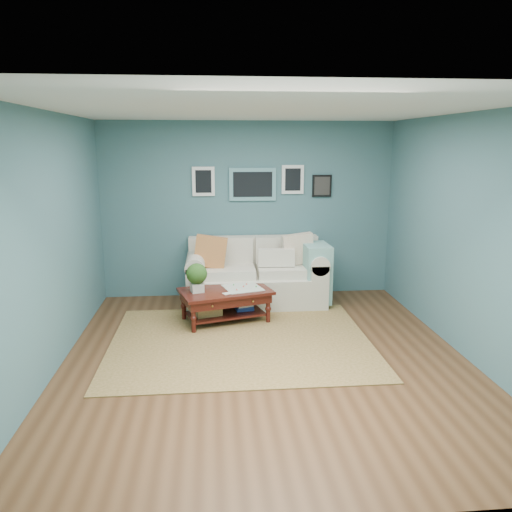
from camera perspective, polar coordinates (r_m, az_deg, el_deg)
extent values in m
plane|color=brown|center=(5.73, 1.10, -11.60)|extent=(5.00, 5.00, 0.00)
plane|color=white|center=(5.23, 1.23, 16.43)|extent=(5.00, 5.00, 0.00)
cube|color=#436A73|center=(7.78, -0.88, 5.26)|extent=(4.50, 0.02, 2.70)
cube|color=#436A73|center=(2.93, 6.59, -7.56)|extent=(4.50, 0.02, 2.70)
cube|color=#436A73|center=(5.55, -22.63, 1.23)|extent=(0.02, 5.00, 2.70)
cube|color=#436A73|center=(6.00, 23.07, 1.99)|extent=(0.02, 5.00, 2.70)
cube|color=#5F989F|center=(7.72, -0.39, 8.19)|extent=(0.72, 0.03, 0.50)
cube|color=black|center=(7.70, -0.38, 8.18)|extent=(0.60, 0.01, 0.38)
cube|color=white|center=(7.69, -6.03, 8.48)|extent=(0.34, 0.03, 0.44)
cube|color=white|center=(7.79, 4.22, 8.71)|extent=(0.34, 0.03, 0.44)
cube|color=black|center=(7.88, 7.54, 7.96)|extent=(0.30, 0.03, 0.34)
cube|color=brown|center=(6.17, -1.77, -9.71)|extent=(3.13, 2.51, 0.01)
cube|color=beige|center=(7.52, -0.06, -3.78)|extent=(1.52, 0.94, 0.45)
cube|color=beige|center=(7.75, -0.30, 0.40)|extent=(1.99, 0.24, 0.51)
cube|color=beige|center=(7.47, -6.87, -3.14)|extent=(0.26, 0.94, 0.66)
cube|color=beige|center=(7.62, 6.61, -2.81)|extent=(0.26, 0.94, 0.66)
cylinder|color=beige|center=(7.38, -6.93, -0.67)|extent=(0.28, 0.94, 0.28)
cylinder|color=beige|center=(7.54, 6.67, -0.38)|extent=(0.28, 0.94, 0.28)
cube|color=beige|center=(7.36, -3.17, -1.80)|extent=(0.77, 0.60, 0.14)
cube|color=beige|center=(7.43, 3.11, -1.66)|extent=(0.77, 0.60, 0.14)
cube|color=beige|center=(7.59, -3.28, 0.68)|extent=(0.77, 0.13, 0.38)
cube|color=beige|center=(7.65, 2.81, 0.80)|extent=(0.77, 0.13, 0.38)
cube|color=#DA6B3A|center=(7.29, -5.22, 0.50)|extent=(0.52, 0.18, 0.51)
cube|color=silver|center=(7.48, 4.83, 0.81)|extent=(0.50, 0.19, 0.49)
cube|color=beige|center=(7.32, 2.35, -0.18)|extent=(0.53, 0.13, 0.26)
cube|color=#7EBAB0|center=(7.46, 6.84, -1.89)|extent=(0.36, 0.59, 0.85)
cube|color=#34120A|center=(6.72, -3.52, -4.04)|extent=(1.33, 0.99, 0.04)
cube|color=#34120A|center=(6.75, -3.52, -4.68)|extent=(1.23, 0.90, 0.12)
cube|color=#34120A|center=(6.82, -3.49, -6.56)|extent=(1.11, 0.77, 0.02)
sphere|color=gold|center=(6.38, -5.01, -5.74)|extent=(0.03, 0.03, 0.03)
sphere|color=gold|center=(6.55, -0.34, -5.20)|extent=(0.03, 0.03, 0.03)
cylinder|color=#34120A|center=(6.42, -7.16, -7.04)|extent=(0.06, 0.06, 0.40)
cylinder|color=#34120A|center=(6.72, 1.40, -6.01)|extent=(0.06, 0.06, 0.40)
cylinder|color=#34120A|center=(6.91, -8.26, -5.62)|extent=(0.06, 0.06, 0.40)
cylinder|color=#34120A|center=(7.19, -0.25, -4.74)|extent=(0.06, 0.06, 0.40)
cube|color=beige|center=(6.65, -6.75, -3.59)|extent=(0.20, 0.20, 0.12)
sphere|color=#1E4715|center=(6.60, -6.79, -2.03)|extent=(0.28, 0.28, 0.28)
cube|color=silver|center=(6.79, -1.54, -3.64)|extent=(0.59, 0.59, 0.01)
cube|color=tan|center=(6.72, -5.52, -5.90)|extent=(0.39, 0.32, 0.20)
cube|color=#253D92|center=(6.90, -1.35, -5.72)|extent=(0.28, 0.24, 0.11)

